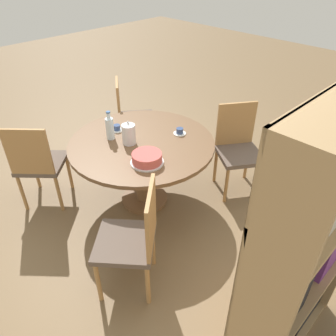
{
  "coord_description": "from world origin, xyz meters",
  "views": [
    {
      "loc": [
        1.67,
        2.02,
        2.23
      ],
      "look_at": [
        0.0,
        0.34,
        0.57
      ],
      "focal_mm": 35.0,
      "sensor_mm": 36.0,
      "label": 1
    }
  ],
  "objects_px": {
    "chair_b": "(131,116)",
    "chair_d": "(133,238)",
    "coffee_pot": "(129,133)",
    "cake_main": "(147,158)",
    "cup_b": "(180,132)",
    "chair_a": "(238,147)",
    "chair_c": "(38,163)",
    "cup_a": "(117,128)",
    "water_bottle": "(110,128)",
    "bookshelf": "(303,253)"
  },
  "relations": [
    {
      "from": "coffee_pot",
      "to": "cake_main",
      "type": "xyz_separation_m",
      "value": [
        0.1,
        0.35,
        -0.06
      ]
    },
    {
      "from": "water_bottle",
      "to": "cake_main",
      "type": "relative_size",
      "value": 0.98
    },
    {
      "from": "chair_a",
      "to": "chair_c",
      "type": "height_order",
      "value": "same"
    },
    {
      "from": "chair_c",
      "to": "cup_a",
      "type": "relative_size",
      "value": 7.54
    },
    {
      "from": "chair_d",
      "to": "chair_c",
      "type": "bearing_deg",
      "value": -130.13
    },
    {
      "from": "bookshelf",
      "to": "coffee_pot",
      "type": "distance_m",
      "value": 1.77
    },
    {
      "from": "water_bottle",
      "to": "bookshelf",
      "type": "bearing_deg",
      "value": 85.09
    },
    {
      "from": "chair_a",
      "to": "coffee_pot",
      "type": "height_order",
      "value": "coffee_pot"
    },
    {
      "from": "chair_c",
      "to": "chair_d",
      "type": "bearing_deg",
      "value": 137.65
    },
    {
      "from": "coffee_pot",
      "to": "cake_main",
      "type": "height_order",
      "value": "coffee_pot"
    },
    {
      "from": "chair_a",
      "to": "bookshelf",
      "type": "distance_m",
      "value": 1.72
    },
    {
      "from": "chair_d",
      "to": "coffee_pot",
      "type": "height_order",
      "value": "coffee_pot"
    },
    {
      "from": "chair_a",
      "to": "bookshelf",
      "type": "height_order",
      "value": "bookshelf"
    },
    {
      "from": "chair_c",
      "to": "coffee_pot",
      "type": "xyz_separation_m",
      "value": [
        -0.63,
        0.62,
        0.31
      ]
    },
    {
      "from": "chair_d",
      "to": "coffee_pot",
      "type": "distance_m",
      "value": 1.02
    },
    {
      "from": "bookshelf",
      "to": "coffee_pot",
      "type": "bearing_deg",
      "value": 82.39
    },
    {
      "from": "chair_d",
      "to": "cake_main",
      "type": "bearing_deg",
      "value": 177.48
    },
    {
      "from": "chair_a",
      "to": "cup_a",
      "type": "xyz_separation_m",
      "value": [
        0.88,
        -0.84,
        0.23
      ]
    },
    {
      "from": "chair_a",
      "to": "chair_c",
      "type": "relative_size",
      "value": 1.0
    },
    {
      "from": "chair_c",
      "to": "coffee_pot",
      "type": "relative_size",
      "value": 4.1
    },
    {
      "from": "chair_c",
      "to": "chair_a",
      "type": "bearing_deg",
      "value": -170.11
    },
    {
      "from": "bookshelf",
      "to": "water_bottle",
      "type": "xyz_separation_m",
      "value": [
        -0.17,
        -1.95,
        -0.04
      ]
    },
    {
      "from": "chair_b",
      "to": "cup_b",
      "type": "bearing_deg",
      "value": -153.88
    },
    {
      "from": "chair_a",
      "to": "chair_b",
      "type": "height_order",
      "value": "same"
    },
    {
      "from": "chair_c",
      "to": "water_bottle",
      "type": "height_order",
      "value": "water_bottle"
    },
    {
      "from": "chair_c",
      "to": "cup_a",
      "type": "height_order",
      "value": "chair_c"
    },
    {
      "from": "chair_c",
      "to": "coffee_pot",
      "type": "distance_m",
      "value": 0.93
    },
    {
      "from": "chair_a",
      "to": "bookshelf",
      "type": "bearing_deg",
      "value": -100.27
    },
    {
      "from": "cake_main",
      "to": "cup_a",
      "type": "height_order",
      "value": "cake_main"
    },
    {
      "from": "coffee_pot",
      "to": "chair_d",
      "type": "bearing_deg",
      "value": 51.25
    },
    {
      "from": "cup_b",
      "to": "cake_main",
      "type": "bearing_deg",
      "value": 14.96
    },
    {
      "from": "chair_b",
      "to": "chair_c",
      "type": "bearing_deg",
      "value": 133.89
    },
    {
      "from": "chair_b",
      "to": "water_bottle",
      "type": "relative_size",
      "value": 3.34
    },
    {
      "from": "chair_b",
      "to": "chair_d",
      "type": "relative_size",
      "value": 1.0
    },
    {
      "from": "chair_b",
      "to": "cake_main",
      "type": "distance_m",
      "value": 1.37
    },
    {
      "from": "cake_main",
      "to": "chair_a",
      "type": "bearing_deg",
      "value": 168.66
    },
    {
      "from": "chair_a",
      "to": "cup_a",
      "type": "bearing_deg",
      "value": 170.89
    },
    {
      "from": "chair_b",
      "to": "cup_b",
      "type": "height_order",
      "value": "chair_b"
    },
    {
      "from": "coffee_pot",
      "to": "cup_a",
      "type": "xyz_separation_m",
      "value": [
        -0.07,
        -0.27,
        -0.08
      ]
    },
    {
      "from": "chair_c",
      "to": "cup_b",
      "type": "relative_size",
      "value": 7.54
    },
    {
      "from": "water_bottle",
      "to": "cake_main",
      "type": "bearing_deg",
      "value": 86.49
    },
    {
      "from": "chair_a",
      "to": "coffee_pot",
      "type": "relative_size",
      "value": 4.1
    },
    {
      "from": "cake_main",
      "to": "cup_a",
      "type": "xyz_separation_m",
      "value": [
        -0.17,
        -0.63,
        -0.02
      ]
    },
    {
      "from": "chair_c",
      "to": "bookshelf",
      "type": "distance_m",
      "value": 2.43
    },
    {
      "from": "bookshelf",
      "to": "cup_a",
      "type": "relative_size",
      "value": 14.35
    },
    {
      "from": "chair_d",
      "to": "water_bottle",
      "type": "bearing_deg",
      "value": -160.74
    },
    {
      "from": "chair_d",
      "to": "bookshelf",
      "type": "relative_size",
      "value": 0.53
    },
    {
      "from": "bookshelf",
      "to": "cup_b",
      "type": "height_order",
      "value": "bookshelf"
    },
    {
      "from": "chair_b",
      "to": "chair_d",
      "type": "height_order",
      "value": "same"
    },
    {
      "from": "chair_a",
      "to": "bookshelf",
      "type": "relative_size",
      "value": 0.53
    }
  ]
}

